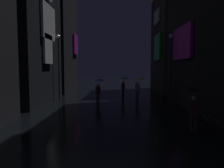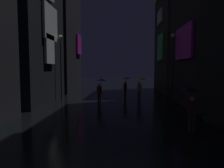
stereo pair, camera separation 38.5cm
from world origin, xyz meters
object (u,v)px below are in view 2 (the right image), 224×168
(pedestrian_foreground_left_green, at_px, (126,81))
(pedestrian_midstreet_left_yellow, at_px, (140,82))
(streetlamp_left_far, at_px, (61,60))
(streetlamp_right_far, at_px, (172,60))
(bicycle_parked_at_storefront, at_px, (204,122))
(pedestrian_midstreet_centre_blue, at_px, (100,84))
(pedestrian_far_right_black, at_px, (190,96))

(pedestrian_foreground_left_green, bearing_deg, pedestrian_midstreet_left_yellow, -47.62)
(streetlamp_left_far, bearing_deg, pedestrian_midstreet_left_yellow, 1.32)
(pedestrian_foreground_left_green, xyz_separation_m, streetlamp_right_far, (3.94, -2.31, 2.01))
(bicycle_parked_at_storefront, distance_m, streetlamp_right_far, 8.66)
(pedestrian_midstreet_centre_blue, height_order, pedestrian_foreground_left_green, same)
(pedestrian_far_right_black, bearing_deg, bicycle_parked_at_storefront, 22.39)
(pedestrian_far_right_black, height_order, streetlamp_left_far, streetlamp_left_far)
(bicycle_parked_at_storefront, bearing_deg, pedestrian_far_right_black, -157.61)
(pedestrian_midstreet_centre_blue, distance_m, pedestrian_midstreet_left_yellow, 3.95)
(pedestrian_foreground_left_green, height_order, pedestrian_midstreet_left_yellow, same)
(pedestrian_midstreet_centre_blue, distance_m, pedestrian_foreground_left_green, 3.91)
(streetlamp_right_far, bearing_deg, pedestrian_midstreet_centre_blue, -171.60)
(pedestrian_midstreet_left_yellow, relative_size, streetlamp_left_far, 0.35)
(pedestrian_far_right_black, xyz_separation_m, streetlamp_right_far, (1.24, 8.35, 2.01))
(pedestrian_midstreet_centre_blue, relative_size, bicycle_parked_at_storefront, 1.18)
(pedestrian_midstreet_left_yellow, bearing_deg, streetlamp_right_far, -18.63)
(pedestrian_midstreet_centre_blue, xyz_separation_m, streetlamp_left_far, (-3.85, 1.63, 2.05))
(pedestrian_midstreet_centre_blue, xyz_separation_m, bicycle_parked_at_storefront, (5.75, -7.09, -1.28))
(pedestrian_far_right_black, relative_size, pedestrian_midstreet_left_yellow, 1.00)
(pedestrian_midstreet_centre_blue, bearing_deg, pedestrian_far_right_black, -56.56)
(pedestrian_midstreet_left_yellow, height_order, bicycle_parked_at_storefront, pedestrian_midstreet_left_yellow)
(pedestrian_midstreet_centre_blue, distance_m, streetlamp_right_far, 6.54)
(pedestrian_foreground_left_green, height_order, bicycle_parked_at_storefront, pedestrian_foreground_left_green)
(pedestrian_midstreet_left_yellow, bearing_deg, pedestrian_foreground_left_green, 132.38)
(streetlamp_left_far, relative_size, streetlamp_right_far, 1.01)
(streetlamp_left_far, xyz_separation_m, streetlamp_right_far, (10.00, -0.72, -0.04))
(streetlamp_right_far, bearing_deg, pedestrian_far_right_black, -98.45)
(pedestrian_midstreet_centre_blue, xyz_separation_m, streetlamp_right_far, (6.15, 0.91, 2.01))
(pedestrian_midstreet_left_yellow, distance_m, streetlamp_left_far, 7.64)
(pedestrian_foreground_left_green, bearing_deg, pedestrian_far_right_black, -75.80)
(bicycle_parked_at_storefront, relative_size, streetlamp_left_far, 0.30)
(pedestrian_far_right_black, distance_m, streetlamp_left_far, 12.77)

